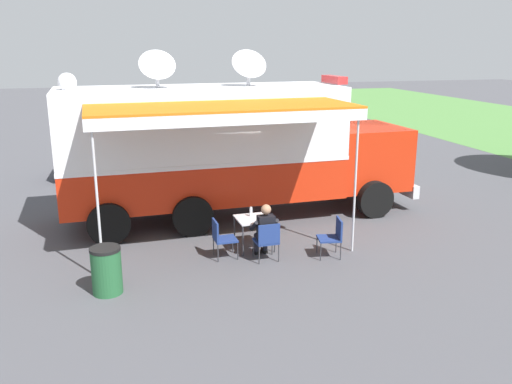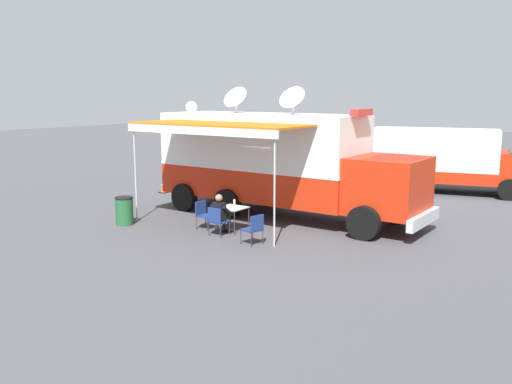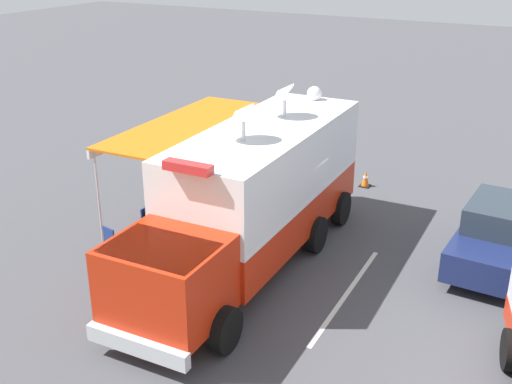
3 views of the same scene
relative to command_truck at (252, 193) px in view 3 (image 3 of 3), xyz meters
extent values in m
plane|color=#47474C|center=(-0.01, -0.75, -1.95)|extent=(100.00, 100.00, 0.00)
cube|color=silver|center=(-2.81, 0.37, -1.94)|extent=(0.27, 4.80, 0.01)
cube|color=red|center=(-0.01, -0.75, -0.80)|extent=(2.72, 7.27, 1.10)
cube|color=white|center=(-0.01, -0.75, 0.60)|extent=(2.72, 7.27, 1.70)
cube|color=white|center=(-0.01, -0.75, -0.25)|extent=(2.74, 7.29, 0.10)
cube|color=red|center=(-0.15, 3.90, -0.50)|extent=(2.36, 2.17, 1.70)
cube|color=#28333D|center=(-0.16, 4.10, 0.00)|extent=(2.19, 1.54, 0.70)
cube|color=silver|center=(-0.19, 5.03, -1.40)|extent=(2.38, 0.27, 0.36)
cylinder|color=black|center=(-1.40, 3.66, -1.45)|extent=(0.33, 1.01, 1.00)
cylinder|color=black|center=(1.10, 3.74, -1.45)|extent=(0.33, 1.01, 1.00)
cylinder|color=black|center=(-1.24, -1.33, -1.45)|extent=(0.33, 1.01, 1.00)
cylinder|color=black|center=(1.26, -1.25, -1.45)|extent=(0.33, 1.01, 1.00)
cylinder|color=black|center=(-1.18, -3.31, -1.45)|extent=(0.33, 1.01, 1.00)
cylinder|color=black|center=(1.32, -3.23, -1.45)|extent=(0.33, 1.01, 1.00)
cube|color=white|center=(-0.01, -0.75, 1.50)|extent=(2.72, 7.27, 0.10)
cube|color=red|center=(-0.12, 2.95, 1.67)|extent=(1.11, 0.31, 0.20)
cylinder|color=silver|center=(0.02, -1.83, 1.78)|extent=(0.10, 0.10, 0.45)
cone|color=silver|center=(0.17, -1.82, 2.18)|extent=(0.74, 0.92, 0.81)
cylinder|color=silver|center=(-0.05, 0.51, 1.78)|extent=(0.10, 0.10, 0.45)
cone|color=silver|center=(0.10, 0.51, 2.18)|extent=(0.74, 0.92, 0.81)
sphere|color=white|center=(0.09, -3.95, 1.73)|extent=(0.44, 0.44, 0.44)
cube|color=orange|center=(2.34, -0.68, 1.30)|extent=(2.38, 5.83, 0.06)
cube|color=white|center=(3.40, -0.64, 1.16)|extent=(0.26, 5.76, 0.24)
cylinder|color=silver|center=(3.25, 2.08, -0.32)|extent=(0.05, 0.05, 3.25)
cylinder|color=silver|center=(3.42, -3.37, -0.32)|extent=(0.05, 0.05, 3.25)
cube|color=silver|center=(2.52, -0.03, -1.23)|extent=(0.82, 0.82, 0.03)
cylinder|color=#333338|center=(2.13, 0.33, -1.60)|extent=(0.03, 0.03, 0.70)
cylinder|color=#333338|center=(2.87, 0.36, -1.60)|extent=(0.03, 0.03, 0.70)
cylinder|color=#333338|center=(2.16, -0.41, -1.60)|extent=(0.03, 0.03, 0.70)
cylinder|color=#333338|center=(2.90, -0.38, -1.60)|extent=(0.03, 0.03, 0.70)
cylinder|color=silver|center=(2.36, -0.06, -1.12)|extent=(0.07, 0.07, 0.20)
cylinder|color=white|center=(2.36, -0.06, -1.01)|extent=(0.04, 0.04, 0.02)
cube|color=navy|center=(3.22, 0.05, -1.53)|extent=(0.49, 0.49, 0.04)
cube|color=navy|center=(3.43, 0.06, -1.30)|extent=(0.05, 0.48, 0.44)
cylinder|color=#333338|center=(3.00, -0.18, -1.74)|extent=(0.02, 0.02, 0.42)
cylinder|color=#333338|center=(2.99, 0.26, -1.74)|extent=(0.02, 0.02, 0.42)
cylinder|color=#333338|center=(3.44, -0.16, -1.74)|extent=(0.02, 0.02, 0.42)
cylinder|color=#333338|center=(3.43, 0.28, -1.74)|extent=(0.02, 0.02, 0.42)
cube|color=navy|center=(2.87, -0.78, -1.53)|extent=(0.49, 0.49, 0.04)
cube|color=navy|center=(2.88, -1.00, -1.30)|extent=(0.48, 0.05, 0.44)
cylinder|color=#333338|center=(2.64, -0.56, -1.74)|extent=(0.02, 0.02, 0.42)
cylinder|color=#333338|center=(3.08, -0.55, -1.74)|extent=(0.02, 0.02, 0.42)
cylinder|color=#333338|center=(2.66, -1.00, -1.74)|extent=(0.02, 0.02, 0.42)
cylinder|color=#333338|center=(3.10, -0.99, -1.74)|extent=(0.02, 0.02, 0.42)
cube|color=navy|center=(3.42, 1.43, -1.53)|extent=(0.56, 0.56, 0.04)
cube|color=navy|center=(3.47, 1.65, -1.30)|extent=(0.48, 0.13, 0.44)
cylinder|color=#333338|center=(3.60, 1.18, -1.74)|extent=(0.02, 0.02, 0.42)
cylinder|color=#333338|center=(3.17, 1.26, -1.74)|extent=(0.02, 0.02, 0.42)
cylinder|color=#333338|center=(3.68, 1.61, -1.74)|extent=(0.02, 0.02, 0.42)
cylinder|color=#333338|center=(3.25, 1.69, -1.74)|extent=(0.02, 0.02, 0.42)
cube|color=black|center=(3.22, 0.05, -1.23)|extent=(0.25, 0.37, 0.56)
sphere|color=#A37556|center=(3.22, 0.05, -0.81)|extent=(0.22, 0.22, 0.22)
cylinder|color=black|center=(3.10, -0.18, -1.19)|extent=(0.43, 0.10, 0.34)
cylinder|color=black|center=(3.09, 0.27, -1.19)|extent=(0.43, 0.10, 0.34)
cylinder|color=black|center=(3.04, -0.06, -1.51)|extent=(0.38, 0.14, 0.13)
cylinder|color=black|center=(2.86, -0.06, -1.74)|extent=(0.11, 0.11, 0.42)
cube|color=black|center=(2.80, -0.06, -1.91)|extent=(0.24, 0.11, 0.07)
cylinder|color=black|center=(3.03, 0.14, -1.51)|extent=(0.38, 0.14, 0.13)
cylinder|color=black|center=(2.85, 0.14, -1.74)|extent=(0.11, 0.11, 0.42)
cube|color=black|center=(2.79, 0.14, -1.91)|extent=(0.24, 0.11, 0.07)
cylinder|color=#235B33|center=(4.01, -3.29, -1.52)|extent=(0.56, 0.56, 0.85)
cylinder|color=black|center=(4.01, -3.29, -1.07)|extent=(0.57, 0.57, 0.06)
cube|color=black|center=(-0.82, -6.53, -1.93)|extent=(0.36, 0.36, 0.03)
cone|color=orange|center=(-0.82, -6.53, -1.64)|extent=(0.26, 0.26, 0.55)
cylinder|color=white|center=(-0.82, -6.53, -1.61)|extent=(0.17, 0.17, 0.06)
cylinder|color=black|center=(-6.65, 1.43, -1.53)|extent=(0.47, 0.88, 0.84)
cube|color=navy|center=(-5.67, -2.79, -1.25)|extent=(1.97, 4.27, 0.76)
cube|color=#28333D|center=(-5.68, -2.94, -0.53)|extent=(1.68, 2.16, 0.68)
cylinder|color=black|center=(-4.72, -1.52, -1.63)|extent=(0.25, 0.65, 0.64)
cylinder|color=black|center=(-4.83, -4.12, -1.63)|extent=(0.25, 0.65, 0.64)
camera|label=1|loc=(13.74, -3.04, 2.58)|focal=37.79mm
camera|label=2|loc=(15.31, 10.48, 2.24)|focal=38.47mm
camera|label=3|loc=(-7.21, 12.97, 6.14)|focal=44.34mm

